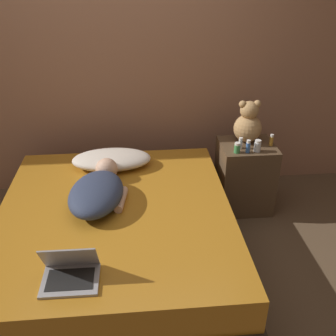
{
  "coord_description": "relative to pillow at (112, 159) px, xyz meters",
  "views": [
    {
      "loc": [
        0.16,
        -2.24,
        2.03
      ],
      "look_at": [
        0.39,
        0.23,
        0.67
      ],
      "focal_mm": 42.0,
      "sensor_mm": 36.0,
      "label": 1
    }
  ],
  "objects": [
    {
      "name": "nightstand",
      "position": [
        1.14,
        0.05,
        -0.24
      ],
      "size": [
        0.46,
        0.42,
        0.61
      ],
      "color": "brown",
      "rests_on": "ground_plane"
    },
    {
      "name": "teddy_bear",
      "position": [
        1.14,
        0.12,
        0.22
      ],
      "size": [
        0.24,
        0.24,
        0.36
      ],
      "color": "tan",
      "rests_on": "nightstand"
    },
    {
      "name": "laptop",
      "position": [
        -0.18,
        -1.25,
        -0.02
      ],
      "size": [
        0.31,
        0.24,
        0.22
      ],
      "rotation": [
        0.0,
        0.0,
        -0.01
      ],
      "color": "#9E9EA3",
      "rests_on": "bed"
    },
    {
      "name": "wall_back",
      "position": [
        0.04,
        0.57,
        0.75
      ],
      "size": [
        8.0,
        0.06,
        2.6
      ],
      "color": "#996B51",
      "rests_on": "ground_plane"
    },
    {
      "name": "person_lying",
      "position": [
        -0.07,
        -0.51,
        0.02
      ],
      "size": [
        0.45,
        0.75,
        0.18
      ],
      "rotation": [
        0.0,
        0.0,
        -0.15
      ],
      "color": "#2D3851",
      "rests_on": "bed"
    },
    {
      "name": "bottle_blue",
      "position": [
        1.1,
        -0.1,
        0.11
      ],
      "size": [
        0.04,
        0.04,
        0.11
      ],
      "color": "#3866B2",
      "rests_on": "nightstand"
    },
    {
      "name": "bottle_green",
      "position": [
        1.01,
        -0.09,
        0.1
      ],
      "size": [
        0.05,
        0.05,
        0.09
      ],
      "color": "#3D8E4C",
      "rests_on": "nightstand"
    },
    {
      "name": "bed",
      "position": [
        0.04,
        -0.62,
        -0.31
      ],
      "size": [
        1.63,
        1.81,
        0.49
      ],
      "color": "#2D2319",
      "rests_on": "ground_plane"
    },
    {
      "name": "bottle_amber",
      "position": [
        1.33,
        0.01,
        0.11
      ],
      "size": [
        0.03,
        0.03,
        0.1
      ],
      "color": "gold",
      "rests_on": "nightstand"
    },
    {
      "name": "bottle_clear",
      "position": [
        1.18,
        -0.08,
        0.11
      ],
      "size": [
        0.05,
        0.05,
        0.1
      ],
      "color": "silver",
      "rests_on": "nightstand"
    },
    {
      "name": "pillow",
      "position": [
        0.0,
        0.0,
        0.0
      ],
      "size": [
        0.64,
        0.35,
        0.13
      ],
      "color": "beige",
      "rests_on": "bed"
    },
    {
      "name": "ground_plane",
      "position": [
        0.04,
        -0.62,
        -0.55
      ],
      "size": [
        12.0,
        12.0,
        0.0
      ],
      "primitive_type": "plane",
      "color": "brown"
    },
    {
      "name": "bottle_white",
      "position": [
        1.06,
        -0.02,
        0.11
      ],
      "size": [
        0.03,
        0.03,
        0.1
      ],
      "color": "white",
      "rests_on": "nightstand"
    }
  ]
}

